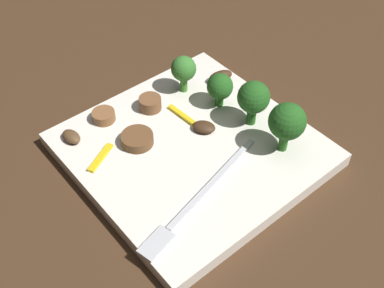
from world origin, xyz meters
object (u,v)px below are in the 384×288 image
Objects in this scene: plate at (192,149)px; mushroom_0 at (204,127)px; sausage_slice_1 at (137,139)px; pepper_strip_1 at (181,115)px; broccoli_floret_2 at (287,122)px; pepper_strip_0 at (101,158)px; mushroom_1 at (221,76)px; sausage_slice_0 at (104,116)px; fork at (195,202)px; broccoli_floret_3 at (184,69)px; broccoli_floret_0 at (220,87)px; mushroom_2 at (71,137)px; broccoli_floret_1 at (253,98)px; sausage_slice_2 at (147,105)px.

mushroom_0 is at bearing -161.46° from plate.
sausage_slice_1 reaches higher than pepper_strip_1.
pepper_strip_0 is at bearing -35.37° from broccoli_floret_2.
sausage_slice_0 is at bearing -12.13° from mushroom_1.
sausage_slice_1 reaches higher than fork.
sausage_slice_0 is at bearing -60.95° from plate.
broccoli_floret_0 is at bearing 108.37° from broccoli_floret_3.
broccoli_floret_2 reaches higher than pepper_strip_1.
mushroom_1 is 1.26× the size of mushroom_2.
fork is 6.88× the size of mushroom_0.
broccoli_floret_1 is 1.35× the size of pepper_strip_1.
broccoli_floret_0 is at bearing -87.74° from broccoli_floret_2.
pepper_strip_1 is at bearing -65.09° from broccoli_floret_2.
broccoli_floret_0 is at bearing 147.06° from sausage_slice_2.
mushroom_1 is (-0.15, 0.03, 0.00)m from sausage_slice_0.
mushroom_2 is at bearing -42.58° from plate.
fork is at bearing 54.38° from broccoli_floret_3.
broccoli_floret_0 is 1.02× the size of pepper_strip_0.
plate is 7.72× the size of mushroom_1.
sausage_slice_2 reaches higher than plate.
mushroom_1 is at bearing 167.87° from sausage_slice_0.
broccoli_floret_0 is 1.69× the size of mushroom_2.
sausage_slice_2 is 0.09m from pepper_strip_0.
broccoli_floret_3 is 1.15× the size of pepper_strip_0.
broccoli_floret_3 is 0.06m from pepper_strip_1.
sausage_slice_2 is at bearing -62.36° from broccoli_floret_2.
fork is at bearing -2.11° from broccoli_floret_2.
mushroom_2 is (0.12, -0.08, 0.00)m from mushroom_0.
sausage_slice_1 is 0.06m from pepper_strip_1.
broccoli_floret_3 reaches higher than pepper_strip_0.
sausage_slice_2 is 0.64× the size of pepper_strip_1.
mushroom_2 is (0.15, -0.01, -0.03)m from broccoli_floret_3.
mushroom_0 is 1.03× the size of mushroom_2.
sausage_slice_0 reaches higher than mushroom_2.
sausage_slice_2 reaches higher than mushroom_0.
broccoli_floret_0 is 0.70× the size of broccoli_floret_2.
fork is 0.18m from broccoli_floret_3.
mushroom_0 is (-0.03, 0.07, -0.00)m from sausage_slice_2.
sausage_slice_0 is 0.09m from pepper_strip_1.
plate is 0.10m from pepper_strip_0.
mushroom_1 is at bearing -174.80° from pepper_strip_0.
broccoli_floret_2 reaches higher than sausage_slice_1.
plate is 0.11m from sausage_slice_0.
mushroom_2 reaches higher than plate.
mushroom_1 is 0.08m from pepper_strip_1.
sausage_slice_2 is at bearing -54.38° from pepper_strip_1.
fork is 3.70× the size of broccoli_floret_3.
broccoli_floret_1 is at bearing -93.37° from broccoli_floret_2.
broccoli_floret_3 is at bearing -138.72° from fork.
broccoli_floret_2 is at bearing 121.36° from mushroom_0.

